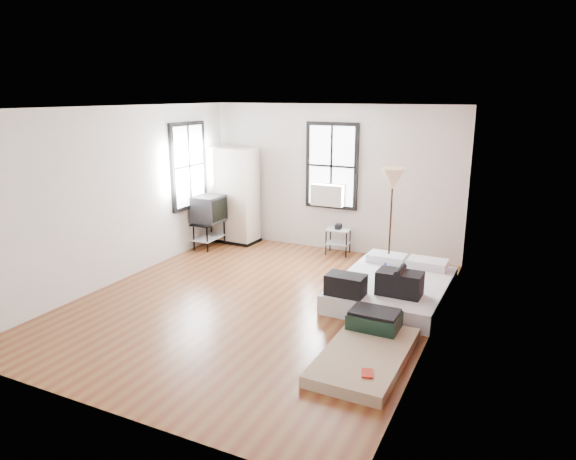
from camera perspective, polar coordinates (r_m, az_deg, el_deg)
The scene contains 8 objects.
ground at distance 7.66m, azimuth -3.39°, elevation -7.99°, with size 6.00×6.00×0.00m, color #602D19.
room_shell at distance 7.38m, azimuth -0.65°, elevation 5.23°, with size 5.02×6.02×2.80m.
mattress_main at distance 7.86m, azimuth 11.45°, elevation -6.21°, with size 1.59×2.13×0.67m.
mattress_bare at distance 6.23m, azimuth 8.82°, elevation -12.66°, with size 0.91×1.70×0.36m.
wardrobe at distance 10.55m, azimuth -6.04°, elevation 3.81°, with size 1.01×0.61×1.93m.
side_table at distance 9.78m, azimuth 5.60°, elevation -0.49°, with size 0.48×0.40×0.59m.
floor_lamp at distance 8.40m, azimuth 11.54°, elevation 5.02°, with size 0.39×0.39×1.83m.
tv_stand at distance 10.21m, azimuth -8.82°, elevation 2.14°, with size 0.53×0.75×1.05m.
Camera 1 is at (3.45, -6.16, 2.97)m, focal length 32.00 mm.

